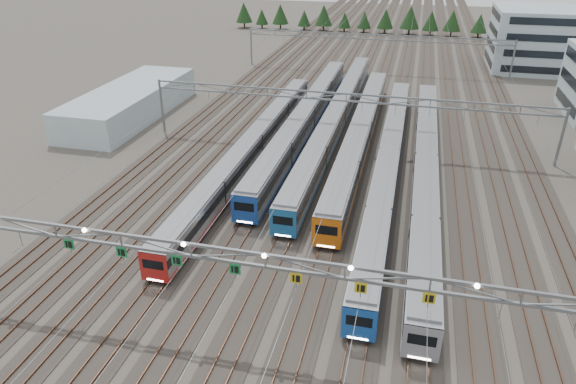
% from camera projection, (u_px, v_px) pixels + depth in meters
% --- Properties ---
extents(ground, '(400.00, 400.00, 0.00)m').
position_uv_depth(ground, '(267.00, 340.00, 39.15)').
color(ground, '#47423A').
rests_on(ground, ground).
extents(track_bed, '(54.00, 260.00, 5.42)m').
position_uv_depth(track_bed, '(380.00, 50.00, 124.74)').
color(track_bed, '#2D2823').
rests_on(track_bed, ground).
extents(train_a, '(2.64, 57.71, 3.43)m').
position_uv_depth(train_a, '(253.00, 146.00, 68.86)').
color(train_a, black).
rests_on(train_a, ground).
extents(train_b, '(2.91, 59.97, 3.79)m').
position_uv_depth(train_b, '(305.00, 118.00, 78.47)').
color(train_b, black).
rests_on(train_b, ground).
extents(train_c, '(2.76, 67.71, 3.59)m').
position_uv_depth(train_c, '(337.00, 116.00, 79.56)').
color(train_c, black).
rests_on(train_c, ground).
extents(train_d, '(2.91, 55.75, 3.79)m').
position_uv_depth(train_d, '(361.00, 133.00, 72.59)').
color(train_d, black).
rests_on(train_d, ground).
extents(train_e, '(2.65, 62.52, 3.45)m').
position_uv_depth(train_e, '(389.00, 160.00, 64.61)').
color(train_e, black).
rests_on(train_e, ground).
extents(train_f, '(2.73, 62.75, 3.55)m').
position_uv_depth(train_f, '(425.00, 166.00, 62.91)').
color(train_f, black).
rests_on(train_f, ground).
extents(gantry_near, '(56.36, 0.61, 8.08)m').
position_uv_depth(gantry_near, '(264.00, 264.00, 35.81)').
color(gantry_near, slate).
rests_on(gantry_near, ground).
extents(gantry_mid, '(56.36, 0.36, 8.00)m').
position_uv_depth(gantry_mid, '(346.00, 104.00, 70.73)').
color(gantry_mid, slate).
rests_on(gantry_mid, ground).
extents(gantry_far, '(56.36, 0.36, 8.00)m').
position_uv_depth(gantry_far, '(376.00, 41.00, 109.55)').
color(gantry_far, slate).
rests_on(gantry_far, ground).
extents(depot_bldg_north, '(22.00, 18.00, 12.84)m').
position_uv_depth(depot_bldg_north, '(545.00, 39.00, 111.30)').
color(depot_bldg_north, '#9EB3BC').
rests_on(depot_bldg_north, ground).
extents(west_shed, '(10.00, 30.00, 4.70)m').
position_uv_depth(west_shed, '(130.00, 102.00, 84.72)').
color(west_shed, '#9EB3BC').
rests_on(west_shed, ground).
extents(treeline, '(93.80, 5.60, 7.02)m').
position_uv_depth(treeline, '(386.00, 19.00, 149.86)').
color(treeline, '#332114').
rests_on(treeline, ground).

